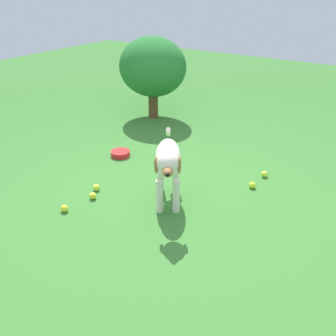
{
  "coord_description": "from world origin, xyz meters",
  "views": [
    {
      "loc": [
        -1.71,
        2.53,
        1.86
      ],
      "look_at": [
        -0.07,
        0.07,
        0.34
      ],
      "focal_mm": 39.92,
      "sensor_mm": 36.0,
      "label": 1
    }
  ],
  "objects": [
    {
      "name": "tennis_ball_1",
      "position": [
        -0.64,
        -0.58,
        0.03
      ],
      "size": [
        0.07,
        0.07,
        0.07
      ],
      "primitive_type": "sphere",
      "color": "#C1E32A",
      "rests_on": "ground"
    },
    {
      "name": "tennis_ball_4",
      "position": [
        0.61,
        0.31,
        0.03
      ],
      "size": [
        0.07,
        0.07,
        0.07
      ],
      "primitive_type": "sphere",
      "color": "#D0D33A",
      "rests_on": "ground"
    },
    {
      "name": "tennis_ball_3",
      "position": [
        -0.65,
        -0.86,
        0.03
      ],
      "size": [
        0.07,
        0.07,
        0.07
      ],
      "primitive_type": "sphere",
      "color": "#C6E337",
      "rests_on": "ground"
    },
    {
      "name": "water_bowl",
      "position": [
        0.92,
        -0.43,
        0.03
      ],
      "size": [
        0.22,
        0.22,
        0.06
      ],
      "primitive_type": "cylinder",
      "color": "red",
      "rests_on": "ground"
    },
    {
      "name": "tennis_ball_0",
      "position": [
        0.53,
        0.44,
        0.03
      ],
      "size": [
        0.07,
        0.07,
        0.07
      ],
      "primitive_type": "sphere",
      "color": "yellow",
      "rests_on": "ground"
    },
    {
      "name": "tennis_ball_2",
      "position": [
        0.59,
        0.73,
        0.03
      ],
      "size": [
        0.07,
        0.07,
        0.07
      ],
      "primitive_type": "sphere",
      "color": "yellow",
      "rests_on": "ground"
    },
    {
      "name": "ground",
      "position": [
        0.0,
        0.0,
        0.0
      ],
      "size": [
        14.0,
        14.0,
        0.0
      ],
      "primitive_type": "plane",
      "color": "#38722D"
    },
    {
      "name": "dog",
      "position": [
        -0.1,
        0.11,
        0.43
      ],
      "size": [
        0.58,
        0.84,
        0.65
      ],
      "rotation": [
        0.0,
        0.0,
        2.15
      ],
      "color": "silver",
      "rests_on": "ground"
    },
    {
      "name": "shrub_near",
      "position": [
        1.39,
        -1.74,
        0.73
      ],
      "size": [
        0.97,
        0.87,
        1.15
      ],
      "color": "brown",
      "rests_on": "ground"
    }
  ]
}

